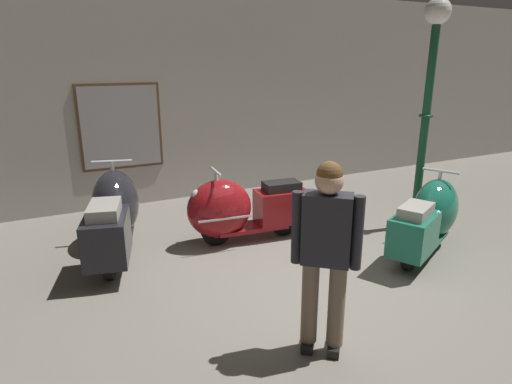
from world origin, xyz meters
The scene contains 7 objects.
ground_plane centered at (0.00, 0.00, 0.00)m, with size 60.00×60.00×0.00m, color slate.
showroom_back_wall centered at (-0.01, 3.78, 1.73)m, with size 18.00×0.24×3.47m.
scooter_0 centered at (-1.76, 1.88, 0.51)m, with size 0.96×1.89×1.11m.
scooter_1 centered at (-0.24, 1.48, 0.46)m, with size 1.68×0.64×1.00m.
scooter_2 centered at (1.77, 0.16, 0.46)m, with size 1.67×1.15×1.00m.
lamppost centered at (2.27, 0.84, 1.88)m, with size 0.33×0.33×3.08m.
visitor_0 centered at (-0.57, -0.90, 0.94)m, with size 0.44×0.41×1.62m.
Camera 1 is at (-2.42, -3.40, 2.32)m, focal length 30.27 mm.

